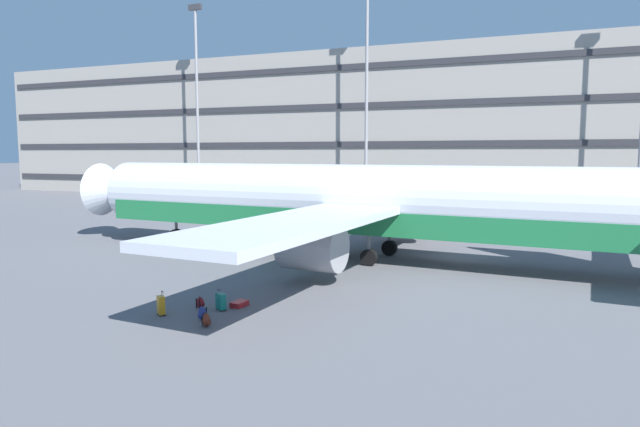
# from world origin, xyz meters

# --- Properties ---
(ground_plane) EXTENTS (600.00, 600.00, 0.00)m
(ground_plane) POSITION_xyz_m (0.00, 0.00, 0.00)
(ground_plane) COLOR #5B5B60
(terminal_structure) EXTENTS (151.30, 19.40, 19.04)m
(terminal_structure) POSITION_xyz_m (0.00, 45.20, 9.52)
(terminal_structure) COLOR gray
(terminal_structure) RESTS_ON ground_plane
(airliner) EXTENTS (41.33, 33.38, 11.33)m
(airliner) POSITION_xyz_m (-4.79, -1.22, 3.19)
(airliner) COLOR silver
(airliner) RESTS_ON ground_plane
(light_mast_far_left) EXTENTS (1.80, 0.50, 25.07)m
(light_mast_far_left) POSITION_xyz_m (-37.95, 31.52, 14.27)
(light_mast_far_left) COLOR gray
(light_mast_far_left) RESTS_ON ground_plane
(light_mast_left) EXTENTS (1.80, 0.50, 25.62)m
(light_mast_left) POSITION_xyz_m (-14.78, 31.52, 14.55)
(light_mast_left) COLOR gray
(light_mast_left) RESTS_ON ground_plane
(suitcase_navy) EXTENTS (0.44, 0.41, 0.91)m
(suitcase_navy) POSITION_xyz_m (-8.46, -14.67, 0.39)
(suitcase_navy) COLOR orange
(suitcase_navy) RESTS_ON ground_plane
(suitcase_red) EXTENTS (0.51, 0.43, 0.81)m
(suitcase_red) POSITION_xyz_m (-6.75, -13.26, 0.35)
(suitcase_red) COLOR #147266
(suitcase_red) RESTS_ON ground_plane
(suitcase_teal) EXTENTS (0.50, 0.79, 0.21)m
(suitcase_teal) POSITION_xyz_m (-6.35, -12.54, 0.10)
(suitcase_teal) COLOR #B21E23
(suitcase_teal) RESTS_ON ground_plane
(backpack_laid_flat) EXTENTS (0.38, 0.43, 0.54)m
(backpack_laid_flat) POSITION_xyz_m (-6.10, -15.24, 0.24)
(backpack_laid_flat) COLOR #592619
(backpack_laid_flat) RESTS_ON ground_plane
(backpack_silver) EXTENTS (0.39, 0.36, 0.51)m
(backpack_silver) POSITION_xyz_m (-7.58, -13.40, 0.22)
(backpack_silver) COLOR maroon
(backpack_silver) RESTS_ON ground_plane
(backpack_upright) EXTENTS (0.40, 0.33, 0.55)m
(backpack_upright) POSITION_xyz_m (-6.69, -14.61, 0.24)
(backpack_upright) COLOR navy
(backpack_upright) RESTS_ON ground_plane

